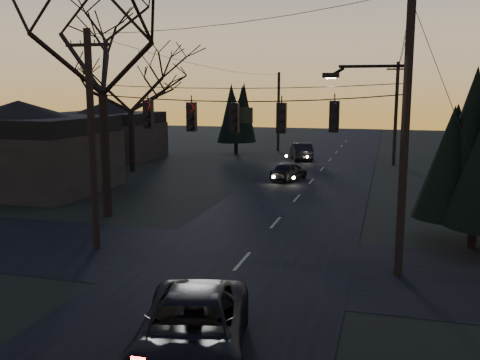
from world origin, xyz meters
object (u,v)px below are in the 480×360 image
(utility_pole_right, at_px, (398,275))
(utility_pole_far_l, at_px, (278,151))
(sedan_oncoming_b, at_px, (301,151))
(suv_near, at_px, (192,331))
(utility_pole_far_r, at_px, (393,165))
(utility_pole_left, at_px, (97,249))
(evergreen_right, at_px, (479,144))
(bare_tree_left, at_px, (101,43))
(sedan_oncoming_a, at_px, (289,171))

(utility_pole_right, bearing_deg, utility_pole_far_l, 107.72)
(utility_pole_far_l, relative_size, sedan_oncoming_b, 1.72)
(utility_pole_right, distance_m, suv_near, 8.76)
(sedan_oncoming_b, bearing_deg, utility_pole_far_r, 154.29)
(utility_pole_far_r, bearing_deg, sedan_oncoming_b, 170.87)
(utility_pole_left, bearing_deg, utility_pole_right, 0.00)
(suv_near, bearing_deg, utility_pole_far_l, 85.99)
(utility_pole_far_l, xyz_separation_m, evergreen_right, (14.40, -31.74, 4.16))
(bare_tree_left, xyz_separation_m, evergreen_right, (16.76, -0.83, -4.28))
(utility_pole_left, height_order, utility_pole_far_l, utility_pole_left)
(utility_pole_left, distance_m, bare_tree_left, 10.13)
(utility_pole_left, xyz_separation_m, utility_pole_far_l, (0.00, 36.00, 0.00))
(utility_pole_far_r, xyz_separation_m, utility_pole_far_l, (-11.50, 8.00, 0.00))
(utility_pole_right, bearing_deg, suv_near, -122.59)
(suv_near, relative_size, sedan_oncoming_a, 1.41)
(utility_pole_far_l, xyz_separation_m, bare_tree_left, (-2.36, -30.91, 8.43))
(evergreen_right, bearing_deg, suv_near, -123.19)
(utility_pole_right, height_order, bare_tree_left, bare_tree_left)
(utility_pole_far_r, bearing_deg, evergreen_right, -83.04)
(utility_pole_left, bearing_deg, sedan_oncoming_a, 76.27)
(suv_near, height_order, sedan_oncoming_b, sedan_oncoming_b)
(bare_tree_left, height_order, evergreen_right, bare_tree_left)
(sedan_oncoming_a, bearing_deg, utility_pole_far_r, -112.94)
(bare_tree_left, distance_m, sedan_oncoming_a, 16.58)
(utility_pole_right, height_order, evergreen_right, evergreen_right)
(utility_pole_far_r, relative_size, utility_pole_far_l, 1.06)
(bare_tree_left, distance_m, suv_near, 17.26)
(utility_pole_far_l, height_order, evergreen_right, evergreen_right)
(utility_pole_right, xyz_separation_m, evergreen_right, (2.90, 4.26, 4.16))
(utility_pole_left, bearing_deg, utility_pole_far_l, 90.00)
(utility_pole_right, relative_size, evergreen_right, 1.40)
(utility_pole_far_r, xyz_separation_m, suv_near, (-4.70, -35.35, 0.75))
(utility_pole_left, xyz_separation_m, sedan_oncoming_b, (3.48, 29.29, 0.77))
(utility_pole_left, height_order, sedan_oncoming_a, utility_pole_left)
(utility_pole_far_r, xyz_separation_m, evergreen_right, (2.90, -23.74, 4.16))
(utility_pole_far_r, distance_m, suv_near, 35.67)
(bare_tree_left, height_order, sedan_oncoming_a, bare_tree_left)
(utility_pole_far_r, distance_m, evergreen_right, 24.27)
(suv_near, distance_m, sedan_oncoming_b, 36.79)
(utility_pole_far_l, bearing_deg, utility_pole_far_r, -34.82)
(utility_pole_far_r, distance_m, sedan_oncoming_a, 12.21)
(utility_pole_right, xyz_separation_m, utility_pole_far_l, (-11.50, 36.00, 0.00))
(evergreen_right, height_order, suv_near, evergreen_right)
(suv_near, bearing_deg, bare_tree_left, 113.44)
(bare_tree_left, height_order, sedan_oncoming_b, bare_tree_left)
(utility_pole_far_l, xyz_separation_m, sedan_oncoming_a, (4.42, -17.93, 0.65))
(utility_pole_far_r, bearing_deg, utility_pole_right, -90.00)
(sedan_oncoming_b, bearing_deg, utility_pole_right, 88.74)
(utility_pole_left, relative_size, sedan_oncoming_b, 1.83)
(utility_pole_left, height_order, evergreen_right, evergreen_right)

